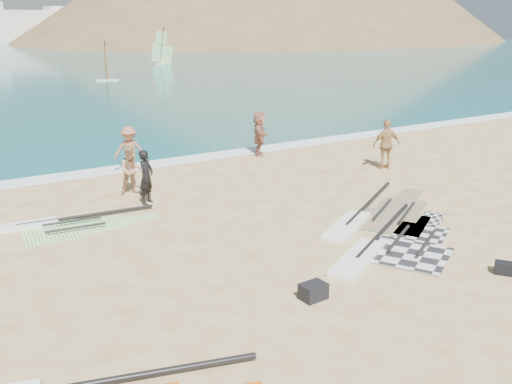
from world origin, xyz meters
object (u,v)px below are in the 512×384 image
rig_orange (376,216)px  beachgoer_right (259,134)px  beachgoer_left (131,170)px  rig_green (57,226)px  gear_bag_far (505,268)px  beachgoer_mid (130,150)px  gear_bag_near (313,291)px  person_wetsuit (146,177)px  beachgoer_back (386,144)px  rig_grey (391,247)px

rig_orange → beachgoer_right: (1.53, 8.95, 0.92)m
beachgoer_left → beachgoer_right: beachgoer_right is taller
rig_green → gear_bag_far: bearing=-41.8°
gear_bag_far → beachgoer_mid: 14.19m
beachgoer_mid → rig_orange: bearing=-35.7°
beachgoer_right → gear_bag_near: bearing=-179.0°
beachgoer_mid → beachgoer_right: size_ratio=0.97×
gear_bag_far → person_wetsuit: 10.93m
person_wetsuit → beachgoer_right: (6.85, 3.88, 0.08)m
rig_green → beachgoer_right: beachgoer_right is taller
person_wetsuit → beachgoer_left: size_ratio=1.07×
beachgoer_back → rig_green: bearing=14.9°
rig_green → beachgoer_right: size_ratio=2.57×
rig_grey → rig_orange: 2.43m
gear_bag_near → person_wetsuit: 8.26m
rig_grey → person_wetsuit: size_ratio=3.32×
gear_bag_near → beachgoer_mid: beachgoer_mid is taller
rig_grey → beachgoer_left: 9.30m
beachgoer_right → beachgoer_back: bearing=-119.0°
rig_orange → gear_bag_far: size_ratio=12.81×
rig_orange → gear_bag_near: bearing=-178.3°
rig_orange → beachgoer_mid: (-4.44, 8.95, 0.89)m
rig_green → beachgoer_right: (9.94, 4.65, 0.92)m
rig_orange → gear_bag_near: size_ratio=10.74×
rig_orange → person_wetsuit: person_wetsuit is taller
beachgoer_left → beachgoer_mid: size_ratio=0.88×
gear_bag_far → rig_grey: bearing=114.3°
gear_bag_far → beachgoer_back: size_ratio=0.23×
person_wetsuit → beachgoer_back: 9.88m
rig_grey → rig_green: (-7.04, 6.30, -0.00)m
beachgoer_right → rig_orange: bearing=-160.9°
gear_bag_near → beachgoer_right: size_ratio=0.29×
gear_bag_near → beachgoer_left: bearing=93.1°
rig_orange → rig_green: bearing=121.6°
rig_grey → gear_bag_far: bearing=-94.9°
rig_orange → person_wetsuit: size_ratio=3.36×
person_wetsuit → beachgoer_right: bearing=-10.7°
gear_bag_near → beachgoer_left: (-0.51, 9.51, 0.65)m
rig_green → gear_bag_far: size_ratio=10.69×
rig_green → person_wetsuit: bearing=19.5°
beachgoer_mid → beachgoer_back: size_ratio=0.94×
rig_orange → beachgoer_mid: bearing=85.0°
gear_bag_near → person_wetsuit: size_ratio=0.31×
rig_orange → gear_bag_near: 5.78m
rig_green → beachgoer_left: 3.78m
rig_green → beachgoer_left: (3.06, 2.06, 0.78)m
rig_orange → beachgoer_back: bearing=11.5°
rig_orange → beachgoer_back: beachgoer_back is taller
gear_bag_near → beachgoer_back: (9.36, 7.35, 0.82)m
rig_orange → beachgoer_right: bearing=48.9°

